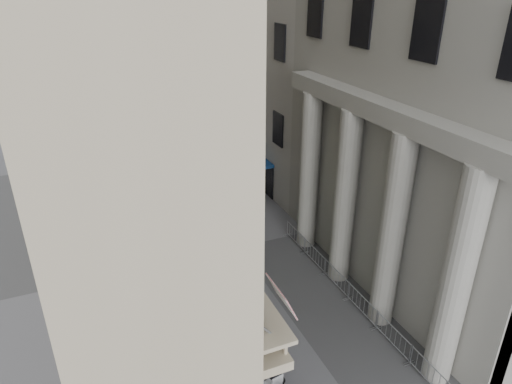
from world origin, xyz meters
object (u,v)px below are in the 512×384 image
security_tent (191,208)px  pedestrian_a (232,196)px  street_lamp (197,211)px  pedestrian_b (216,183)px  info_kiosk (187,272)px

security_tent → pedestrian_a: security_tent is taller
pedestrian_a → street_lamp: bearing=59.7°
security_tent → pedestrian_b: size_ratio=2.70×
street_lamp → pedestrian_b: size_ratio=4.73×
security_tent → info_kiosk: 4.35m
pedestrian_a → security_tent: bearing=48.4°
security_tent → info_kiosk: (-1.40, -3.59, -2.03)m
security_tent → street_lamp: size_ratio=0.57×
street_lamp → pedestrian_a: (4.89, 8.26, -3.73)m
security_tent → pedestrian_b: bearing=62.1°
info_kiosk → pedestrian_b: (5.51, 11.35, -0.17)m
street_lamp → pedestrian_b: street_lamp is taller
pedestrian_a → pedestrian_b: size_ratio=1.08×
info_kiosk → pedestrian_a: size_ratio=1.11×
security_tent → info_kiosk: security_tent is taller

